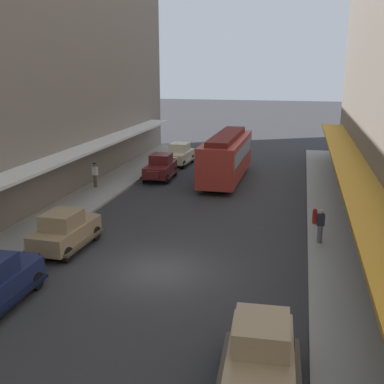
# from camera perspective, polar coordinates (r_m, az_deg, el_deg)

# --- Properties ---
(ground_plane) EXTENTS (200.00, 200.00, 0.00)m
(ground_plane) POSITION_cam_1_polar(r_m,az_deg,el_deg) (19.57, -4.06, -9.61)
(ground_plane) COLOR #2D2D30
(sidewalk_right) EXTENTS (3.00, 60.00, 0.15)m
(sidewalk_right) POSITION_cam_1_polar(r_m,az_deg,el_deg) (18.91, 18.66, -11.10)
(sidewalk_right) COLOR #99968E
(sidewalk_right) RESTS_ON ground
(parked_car_0) EXTENTS (2.27, 4.31, 1.84)m
(parked_car_0) POSITION_cam_1_polar(r_m,az_deg,el_deg) (34.83, -3.89, 3.13)
(parked_car_0) COLOR #591919
(parked_car_0) RESTS_ON ground
(parked_car_1) EXTENTS (2.27, 4.31, 1.84)m
(parked_car_1) POSITION_cam_1_polar(r_m,az_deg,el_deg) (39.81, -1.60, 4.68)
(parked_car_1) COLOR beige
(parked_car_1) RESTS_ON ground
(parked_car_2) EXTENTS (2.26, 4.30, 1.84)m
(parked_car_2) POSITION_cam_1_polar(r_m,az_deg,el_deg) (22.17, -15.25, -4.46)
(parked_car_2) COLOR #997F5B
(parked_car_2) RESTS_ON ground
(parked_car_3) EXTENTS (2.31, 4.32, 1.84)m
(parked_car_3) POSITION_cam_1_polar(r_m,az_deg,el_deg) (12.90, 8.37, -19.18)
(parked_car_3) COLOR #997F5B
(parked_car_3) RESTS_ON ground
(streetcar) EXTENTS (2.60, 9.62, 3.46)m
(streetcar) POSITION_cam_1_polar(r_m,az_deg,el_deg) (34.19, 4.24, 4.54)
(streetcar) COLOR #A52D23
(streetcar) RESTS_ON ground
(fire_hydrant) EXTENTS (0.24, 0.24, 0.82)m
(fire_hydrant) POSITION_cam_1_polar(r_m,az_deg,el_deg) (25.36, 14.78, -2.85)
(fire_hydrant) COLOR #B21E19
(fire_hydrant) RESTS_ON sidewalk_right
(pedestrian_0) EXTENTS (0.36, 0.24, 1.64)m
(pedestrian_0) POSITION_cam_1_polar(r_m,az_deg,el_deg) (22.60, 15.42, -3.98)
(pedestrian_0) COLOR slate
(pedestrian_0) RESTS_ON sidewalk_right
(pedestrian_1) EXTENTS (0.36, 0.28, 1.67)m
(pedestrian_1) POSITION_cam_1_polar(r_m,az_deg,el_deg) (32.45, -11.76, 2.07)
(pedestrian_1) COLOR #4C4238
(pedestrian_1) RESTS_ON sidewalk_left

